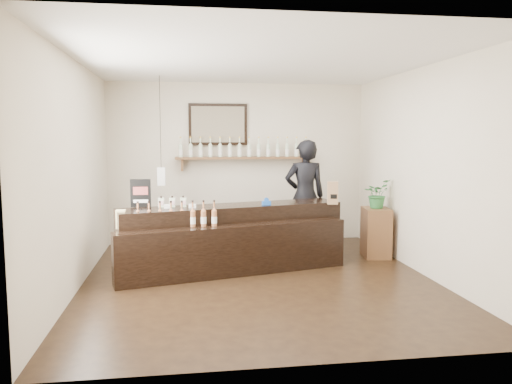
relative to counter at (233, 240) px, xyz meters
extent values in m
plane|color=black|center=(0.28, -0.58, -0.42)|extent=(5.00, 5.00, 0.00)
plane|color=beige|center=(0.28, 1.92, 0.98)|extent=(4.50, 0.00, 4.50)
plane|color=beige|center=(0.28, -3.08, 0.98)|extent=(4.50, 0.00, 4.50)
plane|color=beige|center=(-1.97, -0.58, 0.98)|extent=(0.00, 5.00, 5.00)
plane|color=beige|center=(2.53, -0.58, 0.98)|extent=(0.00, 5.00, 5.00)
plane|color=white|center=(0.28, -0.58, 2.38)|extent=(5.00, 5.00, 0.00)
cube|color=#55311D|center=(0.38, 1.79, 1.08)|extent=(2.40, 0.25, 0.04)
cube|color=#55311D|center=(-0.70, 1.82, 0.96)|extent=(0.04, 0.20, 0.20)
cube|color=#55311D|center=(1.46, 1.82, 0.96)|extent=(0.04, 0.20, 0.20)
cube|color=black|center=(-0.07, 1.89, 1.66)|extent=(1.02, 0.04, 0.72)
cube|color=#4C4131|center=(-0.07, 1.86, 1.66)|extent=(0.92, 0.01, 0.62)
cube|color=white|center=(-1.02, 1.02, 0.83)|extent=(0.12, 0.12, 0.28)
cylinder|color=black|center=(-1.02, 1.02, 1.67)|extent=(0.01, 0.01, 1.41)
cylinder|color=beige|center=(-0.72, 1.79, 1.20)|extent=(0.07, 0.07, 0.20)
cone|color=beige|center=(-0.72, 1.79, 1.33)|extent=(0.07, 0.07, 0.05)
cylinder|color=beige|center=(-0.72, 1.79, 1.39)|extent=(0.02, 0.02, 0.07)
cylinder|color=gold|center=(-0.72, 1.79, 1.43)|extent=(0.03, 0.03, 0.02)
cylinder|color=white|center=(-0.72, 1.79, 1.18)|extent=(0.07, 0.07, 0.09)
cylinder|color=beige|center=(-0.55, 1.79, 1.20)|extent=(0.07, 0.07, 0.20)
cone|color=beige|center=(-0.55, 1.79, 1.33)|extent=(0.07, 0.07, 0.05)
cylinder|color=beige|center=(-0.55, 1.79, 1.39)|extent=(0.02, 0.02, 0.07)
cylinder|color=gold|center=(-0.55, 1.79, 1.43)|extent=(0.03, 0.03, 0.02)
cylinder|color=white|center=(-0.55, 1.79, 1.18)|extent=(0.07, 0.07, 0.09)
cylinder|color=beige|center=(-0.38, 1.79, 1.20)|extent=(0.07, 0.07, 0.20)
cone|color=beige|center=(-0.38, 1.79, 1.33)|extent=(0.07, 0.07, 0.05)
cylinder|color=beige|center=(-0.38, 1.79, 1.39)|extent=(0.02, 0.02, 0.07)
cylinder|color=gold|center=(-0.38, 1.79, 1.43)|extent=(0.03, 0.03, 0.02)
cylinder|color=white|center=(-0.38, 1.79, 1.18)|extent=(0.07, 0.07, 0.09)
cylinder|color=beige|center=(-0.21, 1.79, 1.20)|extent=(0.07, 0.07, 0.20)
cone|color=beige|center=(-0.21, 1.79, 1.33)|extent=(0.07, 0.07, 0.05)
cylinder|color=beige|center=(-0.21, 1.79, 1.39)|extent=(0.02, 0.02, 0.07)
cylinder|color=gold|center=(-0.21, 1.79, 1.43)|extent=(0.03, 0.03, 0.02)
cylinder|color=white|center=(-0.21, 1.79, 1.18)|extent=(0.07, 0.07, 0.09)
cylinder|color=beige|center=(-0.04, 1.79, 1.20)|extent=(0.07, 0.07, 0.20)
cone|color=beige|center=(-0.04, 1.79, 1.33)|extent=(0.07, 0.07, 0.05)
cylinder|color=beige|center=(-0.04, 1.79, 1.39)|extent=(0.02, 0.02, 0.07)
cylinder|color=gold|center=(-0.04, 1.79, 1.43)|extent=(0.03, 0.03, 0.02)
cylinder|color=white|center=(-0.04, 1.79, 1.18)|extent=(0.07, 0.07, 0.09)
cylinder|color=beige|center=(0.13, 1.79, 1.20)|extent=(0.07, 0.07, 0.20)
cone|color=beige|center=(0.13, 1.79, 1.33)|extent=(0.07, 0.07, 0.05)
cylinder|color=beige|center=(0.13, 1.79, 1.39)|extent=(0.02, 0.02, 0.07)
cylinder|color=gold|center=(0.13, 1.79, 1.43)|extent=(0.03, 0.03, 0.02)
cylinder|color=white|center=(0.13, 1.79, 1.18)|extent=(0.07, 0.07, 0.09)
cylinder|color=beige|center=(0.30, 1.79, 1.20)|extent=(0.07, 0.07, 0.20)
cone|color=beige|center=(0.30, 1.79, 1.33)|extent=(0.07, 0.07, 0.05)
cylinder|color=beige|center=(0.30, 1.79, 1.39)|extent=(0.02, 0.02, 0.07)
cylinder|color=gold|center=(0.30, 1.79, 1.43)|extent=(0.03, 0.03, 0.02)
cylinder|color=white|center=(0.30, 1.79, 1.18)|extent=(0.07, 0.07, 0.09)
cylinder|color=beige|center=(0.47, 1.79, 1.20)|extent=(0.07, 0.07, 0.20)
cone|color=beige|center=(0.47, 1.79, 1.33)|extent=(0.07, 0.07, 0.05)
cylinder|color=beige|center=(0.47, 1.79, 1.39)|extent=(0.02, 0.02, 0.07)
cylinder|color=gold|center=(0.47, 1.79, 1.43)|extent=(0.03, 0.03, 0.02)
cylinder|color=white|center=(0.47, 1.79, 1.18)|extent=(0.07, 0.07, 0.09)
cylinder|color=beige|center=(0.64, 1.79, 1.20)|extent=(0.07, 0.07, 0.20)
cone|color=beige|center=(0.64, 1.79, 1.33)|extent=(0.07, 0.07, 0.05)
cylinder|color=beige|center=(0.64, 1.79, 1.39)|extent=(0.02, 0.02, 0.07)
cylinder|color=gold|center=(0.64, 1.79, 1.43)|extent=(0.03, 0.03, 0.02)
cylinder|color=white|center=(0.64, 1.79, 1.18)|extent=(0.07, 0.07, 0.09)
cylinder|color=beige|center=(0.81, 1.79, 1.20)|extent=(0.07, 0.07, 0.20)
cone|color=beige|center=(0.81, 1.79, 1.33)|extent=(0.07, 0.07, 0.05)
cylinder|color=beige|center=(0.81, 1.79, 1.39)|extent=(0.02, 0.02, 0.07)
cylinder|color=gold|center=(0.81, 1.79, 1.43)|extent=(0.03, 0.03, 0.02)
cylinder|color=white|center=(0.81, 1.79, 1.18)|extent=(0.07, 0.07, 0.09)
cylinder|color=beige|center=(0.98, 1.79, 1.20)|extent=(0.07, 0.07, 0.20)
cone|color=beige|center=(0.98, 1.79, 1.33)|extent=(0.07, 0.07, 0.05)
cylinder|color=beige|center=(0.98, 1.79, 1.39)|extent=(0.02, 0.02, 0.07)
cylinder|color=gold|center=(0.98, 1.79, 1.43)|extent=(0.03, 0.03, 0.02)
cylinder|color=white|center=(0.98, 1.79, 1.18)|extent=(0.07, 0.07, 0.09)
cylinder|color=beige|center=(1.15, 1.79, 1.20)|extent=(0.07, 0.07, 0.20)
cone|color=beige|center=(1.15, 1.79, 1.33)|extent=(0.07, 0.07, 0.05)
cylinder|color=beige|center=(1.15, 1.79, 1.39)|extent=(0.02, 0.02, 0.07)
cylinder|color=gold|center=(1.15, 1.79, 1.43)|extent=(0.03, 0.03, 0.02)
cylinder|color=white|center=(1.15, 1.79, 1.18)|extent=(0.07, 0.07, 0.09)
cylinder|color=beige|center=(1.31, 1.79, 1.20)|extent=(0.07, 0.07, 0.20)
cone|color=beige|center=(1.31, 1.79, 1.33)|extent=(0.07, 0.07, 0.05)
cylinder|color=beige|center=(1.31, 1.79, 1.39)|extent=(0.02, 0.02, 0.07)
cylinder|color=gold|center=(1.31, 1.79, 1.43)|extent=(0.03, 0.03, 0.02)
cylinder|color=white|center=(1.31, 1.79, 1.18)|extent=(0.07, 0.07, 0.09)
cylinder|color=beige|center=(1.48, 1.79, 1.20)|extent=(0.07, 0.07, 0.20)
cone|color=beige|center=(1.48, 1.79, 1.33)|extent=(0.07, 0.07, 0.05)
cylinder|color=beige|center=(1.48, 1.79, 1.39)|extent=(0.02, 0.02, 0.07)
cylinder|color=gold|center=(1.48, 1.79, 1.43)|extent=(0.03, 0.03, 0.02)
cylinder|color=white|center=(1.48, 1.79, 1.18)|extent=(0.07, 0.07, 0.09)
cube|color=black|center=(0.01, 0.12, 0.03)|extent=(3.25, 1.32, 0.90)
cube|color=black|center=(0.01, -0.31, -0.08)|extent=(3.18, 1.04, 0.68)
cube|color=white|center=(-0.89, -0.09, 0.50)|extent=(0.10, 0.04, 0.05)
cube|color=white|center=(-0.56, -0.09, 0.50)|extent=(0.10, 0.04, 0.05)
cube|color=#DDCE87|center=(-1.48, -0.31, 0.32)|extent=(0.12, 0.12, 0.12)
cube|color=#DDCE87|center=(-1.48, -0.31, 0.44)|extent=(0.12, 0.12, 0.12)
cube|color=beige|center=(-0.98, 0.07, 0.54)|extent=(0.08, 0.08, 0.13)
cube|color=beige|center=(-0.98, 0.03, 0.54)|extent=(0.07, 0.00, 0.06)
cylinder|color=black|center=(-0.98, 0.07, 0.61)|extent=(0.02, 0.02, 0.03)
cube|color=beige|center=(-0.83, 0.07, 0.54)|extent=(0.08, 0.08, 0.13)
cube|color=beige|center=(-0.83, 0.03, 0.54)|extent=(0.07, 0.00, 0.06)
cylinder|color=black|center=(-0.83, 0.07, 0.61)|extent=(0.02, 0.02, 0.03)
cube|color=beige|center=(-0.68, 0.07, 0.54)|extent=(0.08, 0.08, 0.13)
cube|color=beige|center=(-0.68, 0.03, 0.54)|extent=(0.07, 0.00, 0.06)
cylinder|color=black|center=(-0.68, 0.07, 0.61)|extent=(0.02, 0.02, 0.03)
cylinder|color=#9A5A34|center=(-1.27, -0.31, 0.36)|extent=(0.07, 0.07, 0.20)
cone|color=#9A5A34|center=(-1.27, -0.31, 0.49)|extent=(0.07, 0.07, 0.05)
cylinder|color=#9A5A34|center=(-1.27, -0.31, 0.55)|extent=(0.02, 0.02, 0.07)
cylinder|color=black|center=(-1.27, -0.31, 0.59)|extent=(0.03, 0.03, 0.02)
cylinder|color=white|center=(-1.27, -0.31, 0.34)|extent=(0.07, 0.07, 0.09)
cylinder|color=#9A5A34|center=(-1.12, -0.31, 0.36)|extent=(0.07, 0.07, 0.20)
cone|color=#9A5A34|center=(-1.12, -0.31, 0.49)|extent=(0.07, 0.07, 0.05)
cylinder|color=#9A5A34|center=(-1.12, -0.31, 0.55)|extent=(0.02, 0.02, 0.07)
cylinder|color=black|center=(-1.12, -0.31, 0.59)|extent=(0.03, 0.03, 0.02)
cylinder|color=white|center=(-1.12, -0.31, 0.34)|extent=(0.07, 0.07, 0.09)
cylinder|color=#9A5A34|center=(-0.98, -0.31, 0.36)|extent=(0.07, 0.07, 0.20)
cone|color=#9A5A34|center=(-0.98, -0.31, 0.49)|extent=(0.07, 0.07, 0.05)
cylinder|color=#9A5A34|center=(-0.98, -0.31, 0.55)|extent=(0.02, 0.02, 0.07)
cylinder|color=black|center=(-0.98, -0.31, 0.59)|extent=(0.03, 0.03, 0.02)
cylinder|color=white|center=(-0.98, -0.31, 0.34)|extent=(0.07, 0.07, 0.09)
cylinder|color=#9A5A34|center=(-0.84, -0.31, 0.36)|extent=(0.07, 0.07, 0.20)
cone|color=#9A5A34|center=(-0.84, -0.31, 0.49)|extent=(0.07, 0.07, 0.05)
cylinder|color=#9A5A34|center=(-0.84, -0.31, 0.55)|extent=(0.02, 0.02, 0.07)
cylinder|color=black|center=(-0.84, -0.31, 0.59)|extent=(0.03, 0.03, 0.02)
cylinder|color=white|center=(-0.84, -0.31, 0.34)|extent=(0.07, 0.07, 0.09)
cylinder|color=#9A5A34|center=(-0.70, -0.31, 0.36)|extent=(0.07, 0.07, 0.20)
cone|color=#9A5A34|center=(-0.70, -0.31, 0.49)|extent=(0.07, 0.07, 0.05)
cylinder|color=#9A5A34|center=(-0.70, -0.31, 0.55)|extent=(0.02, 0.02, 0.07)
cylinder|color=black|center=(-0.70, -0.31, 0.59)|extent=(0.03, 0.03, 0.02)
cylinder|color=white|center=(-0.70, -0.31, 0.34)|extent=(0.07, 0.07, 0.09)
cylinder|color=#9A5A34|center=(-0.56, -0.31, 0.36)|extent=(0.07, 0.07, 0.20)
cone|color=#9A5A34|center=(-0.56, -0.31, 0.49)|extent=(0.07, 0.07, 0.05)
cylinder|color=#9A5A34|center=(-0.56, -0.31, 0.55)|extent=(0.02, 0.02, 0.07)
cylinder|color=black|center=(-0.56, -0.31, 0.59)|extent=(0.03, 0.03, 0.02)
cylinder|color=white|center=(-0.56, -0.31, 0.34)|extent=(0.07, 0.07, 0.09)
cylinder|color=#9A5A34|center=(-0.42, -0.31, 0.36)|extent=(0.07, 0.07, 0.20)
cone|color=#9A5A34|center=(-0.42, -0.31, 0.49)|extent=(0.07, 0.07, 0.05)
cylinder|color=#9A5A34|center=(-0.42, -0.31, 0.55)|extent=(0.02, 0.02, 0.07)
cylinder|color=black|center=(-0.42, -0.31, 0.59)|extent=(0.03, 0.03, 0.02)
cylinder|color=white|center=(-0.42, -0.31, 0.34)|extent=(0.07, 0.07, 0.09)
cylinder|color=#9A5A34|center=(-0.27, -0.31, 0.36)|extent=(0.07, 0.07, 0.20)
cone|color=#9A5A34|center=(-0.27, -0.31, 0.49)|extent=(0.07, 0.07, 0.05)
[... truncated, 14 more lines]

